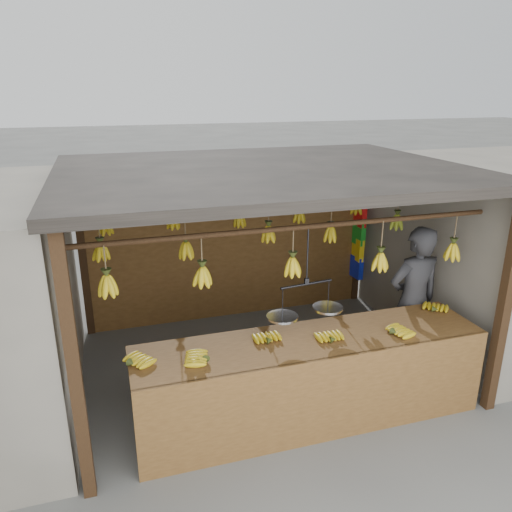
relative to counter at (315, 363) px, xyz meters
name	(u,v)px	position (x,y,z in m)	size (l,w,h in m)	color
ground	(263,364)	(-0.12, 1.23, -0.70)	(80.00, 80.00, 0.00)	#5B5B57
stall	(255,200)	(-0.12, 1.56, 1.27)	(4.30, 3.30, 2.40)	black
counter	(315,363)	(0.00, 0.00, 0.00)	(3.57, 0.79, 0.96)	brown
hanging_bananas	(263,239)	(-0.13, 1.23, 0.90)	(3.64, 2.24, 0.37)	#BB9C14
balance_scale	(306,309)	(-0.02, 0.23, 0.47)	(0.79, 0.35, 0.88)	black
vendor	(413,301)	(1.48, 0.63, 0.18)	(0.65, 0.42, 1.77)	#262628
bag_bundles	(358,241)	(1.82, 2.58, 0.29)	(0.08, 0.26, 1.15)	red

